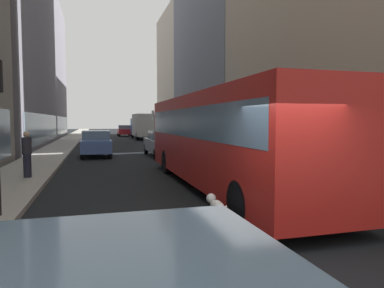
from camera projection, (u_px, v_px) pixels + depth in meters
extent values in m
plane|color=black|center=(121.00, 140.00, 39.19)|extent=(120.00, 120.00, 0.00)
cube|color=#9E9991|center=(69.00, 140.00, 37.64)|extent=(2.40, 110.00, 0.15)
cube|color=#ADA89E|center=(170.00, 139.00, 40.72)|extent=(2.40, 110.00, 0.15)
cube|color=slate|center=(44.00, 128.00, 29.72)|extent=(0.08, 18.14, 2.40)
cube|color=slate|center=(25.00, 70.00, 46.39)|extent=(9.25, 15.94, 18.37)
cube|color=slate|center=(63.00, 125.00, 48.14)|extent=(0.08, 14.35, 2.40)
cube|color=slate|center=(324.00, 136.00, 14.55)|extent=(0.08, 20.90, 2.40)
cube|color=slate|center=(234.00, 2.00, 37.12)|extent=(9.26, 18.44, 30.17)
cube|color=slate|center=(193.00, 127.00, 36.78)|extent=(0.08, 16.60, 2.40)
cube|color=#B2A893|center=(190.00, 74.00, 54.95)|extent=(8.01, 15.11, 19.48)
cube|color=slate|center=(166.00, 125.00, 54.42)|extent=(0.08, 13.59, 2.40)
cube|color=red|center=(222.00, 137.00, 11.29)|extent=(2.55, 11.50, 2.75)
cube|color=slate|center=(222.00, 122.00, 11.26)|extent=(2.57, 11.04, 0.90)
cube|color=black|center=(181.00, 155.00, 16.84)|extent=(2.55, 0.16, 0.44)
cylinder|color=black|center=(167.00, 162.00, 14.48)|extent=(0.30, 1.00, 1.00)
cylinder|color=black|center=(217.00, 160.00, 15.09)|extent=(0.30, 1.00, 1.00)
cylinder|color=black|center=(242.00, 204.00, 7.08)|extent=(0.30, 1.00, 1.00)
cylinder|color=black|center=(334.00, 197.00, 7.69)|extent=(0.30, 1.00, 1.00)
cube|color=silver|center=(153.00, 115.00, 15.79)|extent=(0.08, 0.24, 0.40)
cube|color=red|center=(124.00, 131.00, 49.76)|extent=(1.86, 4.14, 0.75)
cube|color=slate|center=(124.00, 127.00, 49.52)|extent=(1.71, 1.86, 0.55)
cylinder|color=black|center=(118.00, 134.00, 51.15)|extent=(0.22, 0.64, 0.64)
cylinder|color=black|center=(129.00, 134.00, 51.60)|extent=(0.22, 0.64, 0.64)
cylinder|color=black|center=(119.00, 135.00, 47.97)|extent=(0.22, 0.64, 0.64)
cylinder|color=black|center=(131.00, 134.00, 48.42)|extent=(0.22, 0.64, 0.64)
cube|color=#B7BABF|center=(162.00, 145.00, 21.43)|extent=(1.71, 4.79, 0.75)
cube|color=slate|center=(163.00, 135.00, 21.16)|extent=(1.57, 2.16, 0.55)
cylinder|color=black|center=(146.00, 149.00, 23.16)|extent=(0.22, 0.64, 0.64)
cylinder|color=black|center=(168.00, 149.00, 23.56)|extent=(0.22, 0.64, 0.64)
cylinder|color=black|center=(156.00, 155.00, 19.35)|extent=(0.22, 0.64, 0.64)
cylinder|color=black|center=(182.00, 154.00, 19.76)|extent=(0.22, 0.64, 0.64)
cube|color=#4C6BB7|center=(96.00, 145.00, 21.37)|extent=(1.77, 4.11, 0.75)
cube|color=slate|center=(96.00, 135.00, 21.13)|extent=(1.62, 1.85, 0.55)
cylinder|color=black|center=(84.00, 150.00, 22.76)|extent=(0.22, 0.64, 0.64)
cylinder|color=black|center=(108.00, 149.00, 23.17)|extent=(0.22, 0.64, 0.64)
cylinder|color=black|center=(82.00, 154.00, 19.61)|extent=(0.22, 0.64, 0.64)
cylinder|color=black|center=(110.00, 153.00, 20.03)|extent=(0.22, 0.64, 0.64)
cube|color=#19519E|center=(140.00, 126.00, 44.80)|extent=(2.30, 2.00, 2.10)
cube|color=silver|center=(144.00, 125.00, 41.18)|extent=(2.30, 5.50, 2.60)
cylinder|color=black|center=(132.00, 135.00, 44.60)|extent=(0.28, 0.90, 0.90)
cylinder|color=black|center=(148.00, 134.00, 45.14)|extent=(0.28, 0.90, 0.90)
cylinder|color=black|center=(137.00, 136.00, 39.31)|extent=(0.28, 0.90, 0.90)
cylinder|color=black|center=(155.00, 136.00, 39.86)|extent=(0.28, 0.90, 0.90)
ellipsoid|color=white|center=(217.00, 207.00, 6.72)|extent=(0.22, 0.60, 0.26)
sphere|color=white|center=(211.00, 198.00, 7.08)|extent=(0.20, 0.20, 0.20)
sphere|color=black|center=(208.00, 197.00, 7.08)|extent=(0.07, 0.07, 0.07)
sphere|color=black|center=(214.00, 197.00, 7.11)|extent=(0.07, 0.07, 0.07)
cylinder|color=white|center=(225.00, 210.00, 6.33)|extent=(0.03, 0.16, 0.19)
cylinder|color=white|center=(211.00, 221.00, 6.93)|extent=(0.06, 0.06, 0.40)
cylinder|color=white|center=(217.00, 220.00, 6.96)|extent=(0.06, 0.06, 0.40)
cylinder|color=white|center=(218.00, 227.00, 6.52)|extent=(0.06, 0.06, 0.40)
cylinder|color=white|center=(224.00, 226.00, 6.56)|extent=(0.06, 0.06, 0.40)
sphere|color=black|center=(218.00, 204.00, 6.83)|extent=(0.04, 0.04, 0.04)
sphere|color=black|center=(216.00, 207.00, 6.63)|extent=(0.04, 0.04, 0.04)
sphere|color=black|center=(222.00, 206.00, 6.55)|extent=(0.04, 0.04, 0.04)
cylinder|color=#1E1E2D|center=(27.00, 166.00, 12.58)|extent=(0.28, 0.28, 0.85)
cylinder|color=#26262D|center=(27.00, 146.00, 12.53)|extent=(0.34, 0.34, 0.62)
sphere|color=tan|center=(26.00, 134.00, 12.51)|extent=(0.22, 0.22, 0.22)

